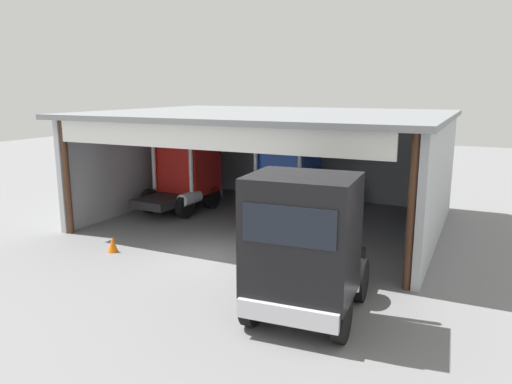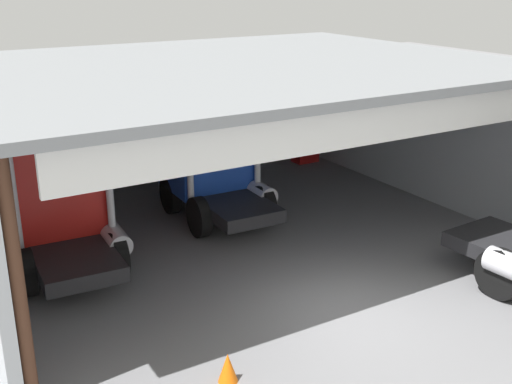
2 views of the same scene
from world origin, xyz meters
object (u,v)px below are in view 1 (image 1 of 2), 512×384
Objects in this scene: traffic_cone at (113,244)px; truck_black_right_bay at (305,246)px; truck_blue_yard_outside at (287,177)px; tool_cart at (423,202)px; oil_drum at (355,198)px; truck_red_center_bay at (186,169)px.

truck_black_right_bay is at bearing -13.88° from traffic_cone.
truck_blue_yard_outside is at bearing -69.29° from truck_black_right_bay.
truck_black_right_bay reaches higher than tool_cart.
oil_drum is (2.50, 2.70, -1.26)m from truck_blue_yard_outside.
truck_black_right_bay is 5.37× the size of oil_drum.
truck_red_center_bay reaches higher than oil_drum.
oil_drum is at bearing 30.63° from truck_red_center_bay.
truck_blue_yard_outside is 6.55m from tool_cart.
tool_cart is at bearing -99.64° from truck_black_right_bay.
truck_blue_yard_outside is 10.39m from truck_black_right_bay.
truck_blue_yard_outside is (4.73, 1.03, -0.21)m from truck_red_center_bay.
truck_red_center_bay is at bearing -157.93° from tool_cart.
traffic_cone is at bearing -113.17° from truck_blue_yard_outside.
traffic_cone is (-9.15, -10.68, -0.22)m from tool_cart.
truck_red_center_bay is 4.84m from truck_blue_yard_outside.
oil_drum is at bearing 49.24° from truck_blue_yard_outside.
truck_red_center_bay is 8.27m from oil_drum.
tool_cart is at bearing 49.42° from traffic_cone.
tool_cart reaches higher than oil_drum.
truck_red_center_bay is 1.02× the size of truck_blue_yard_outside.
truck_blue_yard_outside is 4.71× the size of oil_drum.
truck_black_right_bay is at bearing -95.96° from tool_cart.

